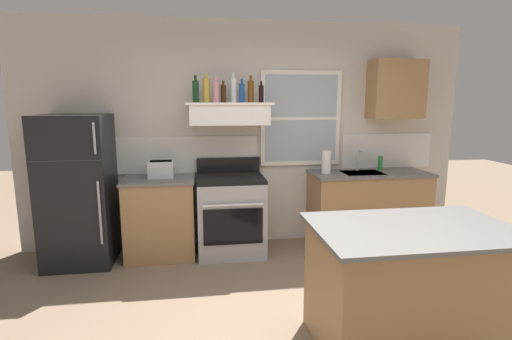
# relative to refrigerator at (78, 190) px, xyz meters

# --- Properties ---
(back_wall) EXTENTS (5.40, 0.11, 2.70)m
(back_wall) POSITION_rel_refrigerator_xyz_m (1.93, 0.39, 0.54)
(back_wall) COLOR beige
(back_wall) RESTS_ON ground_plane
(refrigerator) EXTENTS (0.70, 0.72, 1.62)m
(refrigerator) POSITION_rel_refrigerator_xyz_m (0.00, 0.00, 0.00)
(refrigerator) COLOR black
(refrigerator) RESTS_ON ground_plane
(counter_left_of_stove) EXTENTS (0.79, 0.63, 0.91)m
(counter_left_of_stove) POSITION_rel_refrigerator_xyz_m (0.85, 0.06, -0.36)
(counter_left_of_stove) COLOR #9E754C
(counter_left_of_stove) RESTS_ON ground_plane
(toaster) EXTENTS (0.30, 0.20, 0.19)m
(toaster) POSITION_rel_refrigerator_xyz_m (0.88, 0.08, 0.20)
(toaster) COLOR silver
(toaster) RESTS_ON counter_left_of_stove
(stove_range) EXTENTS (0.76, 0.69, 1.09)m
(stove_range) POSITION_rel_refrigerator_xyz_m (1.65, 0.02, -0.35)
(stove_range) COLOR #9EA0A5
(stove_range) RESTS_ON ground_plane
(range_hood_shelf) EXTENTS (0.96, 0.52, 0.24)m
(range_hood_shelf) POSITION_rel_refrigerator_xyz_m (1.65, 0.12, 0.81)
(range_hood_shelf) COLOR white
(bottle_dark_green_wine) EXTENTS (0.07, 0.07, 0.30)m
(bottle_dark_green_wine) POSITION_rel_refrigerator_xyz_m (1.28, 0.09, 1.06)
(bottle_dark_green_wine) COLOR #143819
(bottle_dark_green_wine) RESTS_ON range_hood_shelf
(bottle_champagne_gold_foil) EXTENTS (0.08, 0.08, 0.32)m
(bottle_champagne_gold_foil) POSITION_rel_refrigerator_xyz_m (1.40, 0.09, 1.07)
(bottle_champagne_gold_foil) COLOR #B29333
(bottle_champagne_gold_foil) RESTS_ON range_hood_shelf
(bottle_rose_pink) EXTENTS (0.07, 0.07, 0.28)m
(bottle_rose_pink) POSITION_rel_refrigerator_xyz_m (1.51, 0.07, 1.05)
(bottle_rose_pink) COLOR #C67F84
(bottle_rose_pink) RESTS_ON range_hood_shelf
(bottle_brown_stout) EXTENTS (0.06, 0.06, 0.24)m
(bottle_brown_stout) POSITION_rel_refrigerator_xyz_m (1.59, 0.12, 1.04)
(bottle_brown_stout) COLOR #381E0F
(bottle_brown_stout) RESTS_ON range_hood_shelf
(bottle_clear_tall) EXTENTS (0.06, 0.06, 0.33)m
(bottle_clear_tall) POSITION_rel_refrigerator_xyz_m (1.71, 0.14, 1.07)
(bottle_clear_tall) COLOR silver
(bottle_clear_tall) RESTS_ON range_hood_shelf
(bottle_blue_liqueur) EXTENTS (0.07, 0.07, 0.26)m
(bottle_blue_liqueur) POSITION_rel_refrigerator_xyz_m (1.80, 0.14, 1.04)
(bottle_blue_liqueur) COLOR #1E478C
(bottle_blue_liqueur) RESTS_ON range_hood_shelf
(bottle_amber_wine) EXTENTS (0.07, 0.07, 0.30)m
(bottle_amber_wine) POSITION_rel_refrigerator_xyz_m (1.91, 0.15, 1.06)
(bottle_amber_wine) COLOR brown
(bottle_amber_wine) RESTS_ON range_hood_shelf
(bottle_balsamic_dark) EXTENTS (0.06, 0.06, 0.24)m
(bottle_balsamic_dark) POSITION_rel_refrigerator_xyz_m (2.02, 0.10, 1.03)
(bottle_balsamic_dark) COLOR black
(bottle_balsamic_dark) RESTS_ON range_hood_shelf
(counter_right_with_sink) EXTENTS (1.43, 0.63, 0.91)m
(counter_right_with_sink) POSITION_rel_refrigerator_xyz_m (3.35, 0.06, -0.35)
(counter_right_with_sink) COLOR #9E754C
(counter_right_with_sink) RESTS_ON ground_plane
(sink_faucet) EXTENTS (0.03, 0.17, 0.28)m
(sink_faucet) POSITION_rel_refrigerator_xyz_m (3.25, 0.16, 0.27)
(sink_faucet) COLOR silver
(sink_faucet) RESTS_ON counter_right_with_sink
(paper_towel_roll) EXTENTS (0.11, 0.11, 0.27)m
(paper_towel_roll) POSITION_rel_refrigerator_xyz_m (2.80, 0.06, 0.23)
(paper_towel_roll) COLOR white
(paper_towel_roll) RESTS_ON counter_right_with_sink
(dish_soap_bottle) EXTENTS (0.06, 0.06, 0.18)m
(dish_soap_bottle) POSITION_rel_refrigerator_xyz_m (3.53, 0.16, 0.19)
(dish_soap_bottle) COLOR #268C3F
(dish_soap_bottle) RESTS_ON counter_right_with_sink
(kitchen_island) EXTENTS (1.40, 0.90, 0.91)m
(kitchen_island) POSITION_rel_refrigerator_xyz_m (2.77, -1.94, -0.35)
(kitchen_island) COLOR #9E754C
(kitchen_island) RESTS_ON ground_plane
(upper_cabinet_right) EXTENTS (0.64, 0.32, 0.70)m
(upper_cabinet_right) POSITION_rel_refrigerator_xyz_m (3.70, 0.20, 1.09)
(upper_cabinet_right) COLOR #9E754C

